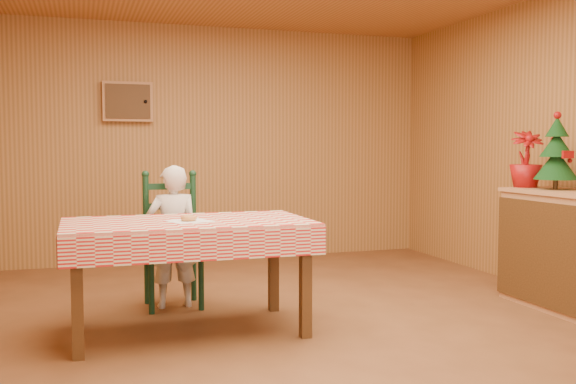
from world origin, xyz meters
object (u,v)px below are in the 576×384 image
object	(u,v)px
ladder_chair	(172,243)
shelf_unit	(576,252)
seated_child	(173,237)
christmas_tree	(556,154)
dining_table	(188,232)

from	to	relation	value
ladder_chair	shelf_unit	xyz separation A→B (m)	(2.91, -1.17, -0.04)
ladder_chair	shelf_unit	distance (m)	3.14
ladder_chair	seated_child	bearing A→B (deg)	-90.00
shelf_unit	christmas_tree	distance (m)	0.79
dining_table	seated_child	size ratio (longest dim) A/B	1.47
dining_table	ladder_chair	xyz separation A→B (m)	(-0.00, 0.79, -0.18)
seated_child	shelf_unit	distance (m)	3.12
seated_child	christmas_tree	world-z (taller)	christmas_tree
shelf_unit	ladder_chair	bearing A→B (deg)	158.15
dining_table	seated_child	world-z (taller)	seated_child
dining_table	shelf_unit	world-z (taller)	shelf_unit
seated_child	shelf_unit	world-z (taller)	seated_child
dining_table	ladder_chair	distance (m)	0.81
dining_table	christmas_tree	bearing A→B (deg)	-2.58
seated_child	christmas_tree	bearing A→B (deg)	163.57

